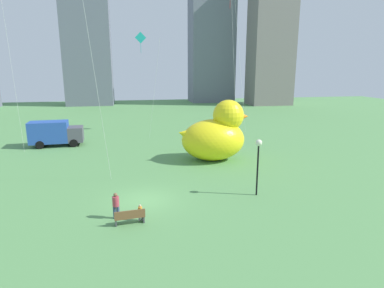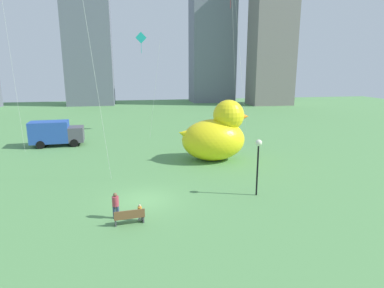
% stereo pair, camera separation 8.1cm
% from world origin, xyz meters
% --- Properties ---
extents(ground_plane, '(140.00, 140.00, 0.00)m').
position_xyz_m(ground_plane, '(0.00, 0.00, 0.00)').
color(ground_plane, '#579051').
extents(park_bench, '(1.77, 0.64, 0.90)m').
position_xyz_m(park_bench, '(-0.99, -3.31, 0.48)').
color(park_bench, brown).
rests_on(park_bench, ground).
extents(person_adult, '(0.39, 0.39, 1.61)m').
position_xyz_m(person_adult, '(-1.78, -2.38, 0.89)').
color(person_adult, '#38476B').
rests_on(person_adult, ground).
extents(person_child, '(0.25, 0.25, 1.00)m').
position_xyz_m(person_child, '(-0.39, -2.93, 0.55)').
color(person_child, silver).
rests_on(person_child, ground).
extents(giant_inflatable_duck, '(7.01, 4.50, 5.81)m').
position_xyz_m(giant_inflatable_duck, '(7.22, 8.89, 2.47)').
color(giant_inflatable_duck, yellow).
rests_on(giant_inflatable_duck, ground).
extents(lamppost, '(0.46, 0.46, 4.02)m').
position_xyz_m(lamppost, '(7.79, -0.44, 3.09)').
color(lamppost, black).
rests_on(lamppost, ground).
extents(box_truck, '(5.87, 2.69, 2.85)m').
position_xyz_m(box_truck, '(-9.27, 17.77, 1.44)').
color(box_truck, '#264CA5').
rests_on(box_truck, ground).
extents(city_skyline, '(75.02, 16.85, 40.82)m').
position_xyz_m(city_skyline, '(4.73, 59.29, 17.25)').
color(city_skyline, slate).
rests_on(city_skyline, ground).
extents(kite_teal, '(2.78, 2.94, 12.68)m').
position_xyz_m(kite_teal, '(0.85, 18.27, 11.47)').
color(kite_teal, silver).
rests_on(kite_teal, ground).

